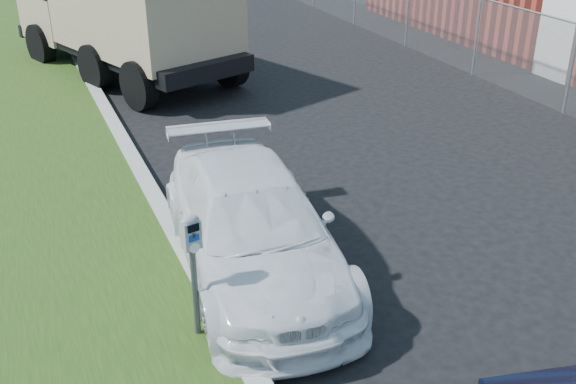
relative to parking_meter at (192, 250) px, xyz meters
name	(u,v)px	position (x,y,z in m)	size (l,w,h in m)	color
ground	(424,278)	(2.91, 0.10, -1.15)	(120.00, 120.00, 0.00)	black
chainlink_fence	(479,22)	(8.91, 7.10, 0.12)	(0.06, 30.06, 30.00)	slate
parking_meter	(192,250)	(0.00, 0.00, 0.00)	(0.21, 0.16, 1.40)	#3F4247
white_wagon	(251,225)	(1.03, 1.13, -0.51)	(1.77, 4.36, 1.27)	white
dump_truck	(118,11)	(1.25, 10.64, 0.32)	(4.51, 7.07, 2.61)	black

